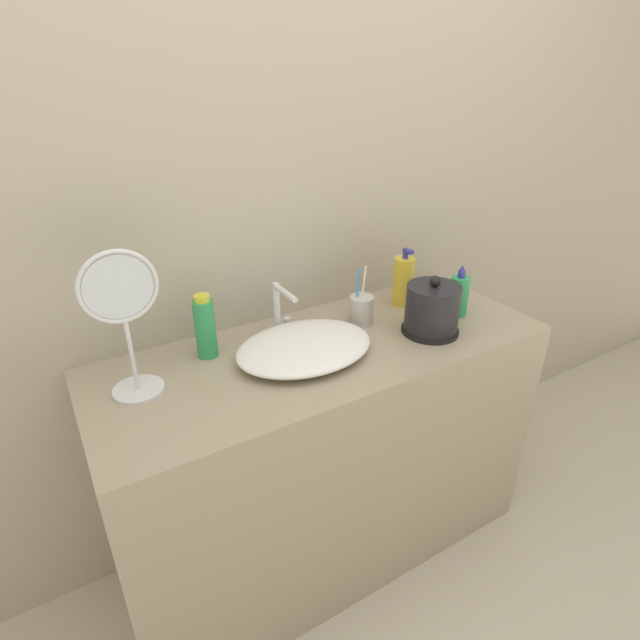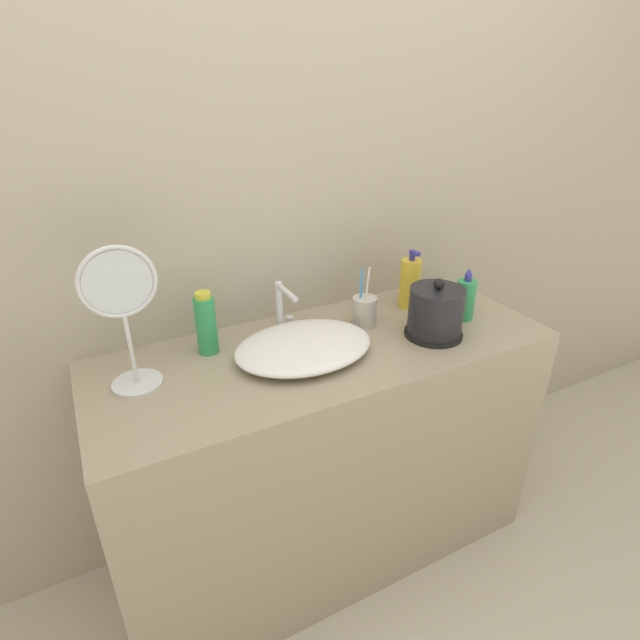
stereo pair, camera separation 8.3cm
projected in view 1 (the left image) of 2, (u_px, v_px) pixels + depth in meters
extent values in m
plane|color=#BCB29E|center=(367.00, 596.00, 1.72)|extent=(12.00, 12.00, 0.00)
cube|color=#ADA38E|center=(279.00, 185.00, 1.57)|extent=(6.00, 0.04, 2.60)
cube|color=gray|center=(326.00, 454.00, 1.74)|extent=(1.43, 0.55, 0.86)
ellipsoid|color=white|center=(305.00, 347.00, 1.48)|extent=(0.42, 0.32, 0.06)
cylinder|color=silver|center=(277.00, 308.00, 1.60)|extent=(0.02, 0.02, 0.17)
cylinder|color=silver|center=(285.00, 293.00, 1.51)|extent=(0.02, 0.13, 0.02)
cylinder|color=silver|center=(287.00, 323.00, 1.64)|extent=(0.02, 0.02, 0.04)
cylinder|color=black|center=(430.00, 330.00, 1.63)|extent=(0.19, 0.19, 0.01)
cylinder|color=black|center=(432.00, 309.00, 1.59)|extent=(0.17, 0.17, 0.16)
sphere|color=black|center=(435.00, 281.00, 1.55)|extent=(0.03, 0.03, 0.03)
cylinder|color=#B7B2A8|center=(361.00, 310.00, 1.66)|extent=(0.08, 0.08, 0.10)
cylinder|color=white|center=(363.00, 289.00, 1.64)|extent=(0.01, 0.02, 0.16)
cylinder|color=#338CE0|center=(357.00, 291.00, 1.64)|extent=(0.02, 0.03, 0.16)
cylinder|color=gold|center=(403.00, 281.00, 1.79)|extent=(0.07, 0.07, 0.18)
cylinder|color=#333399|center=(405.00, 255.00, 1.74)|extent=(0.02, 0.02, 0.02)
cube|color=#333399|center=(408.00, 251.00, 1.72)|extent=(0.02, 0.04, 0.01)
cylinder|color=#2D9956|center=(459.00, 296.00, 1.72)|extent=(0.07, 0.07, 0.14)
cylinder|color=#333399|center=(462.00, 275.00, 1.68)|extent=(0.02, 0.02, 0.02)
cone|color=#333399|center=(462.00, 269.00, 1.67)|extent=(0.03, 0.03, 0.02)
cylinder|color=#2D9956|center=(205.00, 329.00, 1.46)|extent=(0.06, 0.06, 0.18)
cylinder|color=gold|center=(202.00, 298.00, 1.41)|extent=(0.05, 0.05, 0.02)
cylinder|color=silver|center=(139.00, 390.00, 1.33)|extent=(0.13, 0.13, 0.01)
cylinder|color=silver|center=(132.00, 355.00, 1.28)|extent=(0.01, 0.01, 0.20)
torus|color=silver|center=(118.00, 287.00, 1.20)|extent=(0.19, 0.01, 0.19)
cylinder|color=silver|center=(118.00, 287.00, 1.20)|extent=(0.17, 0.00, 0.17)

